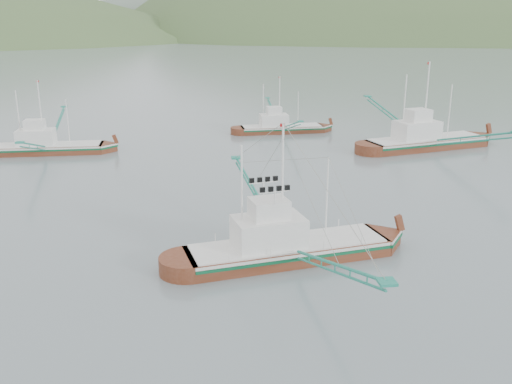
{
  "coord_description": "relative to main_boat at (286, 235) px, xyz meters",
  "views": [
    {
      "loc": [
        -5.31,
        -36.87,
        16.69
      ],
      "look_at": [
        0.0,
        6.0,
        3.2
      ],
      "focal_mm": 40.0,
      "sensor_mm": 36.0,
      "label": 1
    }
  ],
  "objects": [
    {
      "name": "ridge_distant",
      "position": [
        28.64,
        560.05,
        -1.86
      ],
      "size": [
        960.0,
        400.0,
        240.0
      ],
      "primitive_type": "ellipsoid",
      "color": "slate",
      "rests_on": "ground"
    },
    {
      "name": "bg_boat_right",
      "position": [
        24.07,
        32.49,
        0.31
      ],
      "size": [
        16.85,
        29.02,
        11.94
      ],
      "rotation": [
        0.0,
        0.0,
        0.24
      ],
      "color": "#5B2713",
      "rests_on": "ground"
    },
    {
      "name": "main_boat",
      "position": [
        0.0,
        0.0,
        0.0
      ],
      "size": [
        14.96,
        25.98,
        10.62
      ],
      "rotation": [
        0.0,
        0.0,
        0.19
      ],
      "color": "#5B2713",
      "rests_on": "ground"
    },
    {
      "name": "ground",
      "position": [
        -1.36,
        0.05,
        -1.86
      ],
      "size": [
        1200.0,
        1200.0,
        0.0
      ],
      "primitive_type": "plane",
      "color": "slate",
      "rests_on": "ground"
    },
    {
      "name": "headland_right",
      "position": [
        238.64,
        430.05,
        -1.86
      ],
      "size": [
        684.0,
        432.0,
        306.0
      ],
      "primitive_type": "ellipsoid",
      "color": "#425E30",
      "rests_on": "ground"
    },
    {
      "name": "bg_boat_left",
      "position": [
        -24.17,
        35.74,
        -0.52
      ],
      "size": [
        13.4,
        24.24,
        9.81
      ],
      "rotation": [
        0.0,
        0.0,
        0.01
      ],
      "color": "#5B2713",
      "rests_on": "ground"
    },
    {
      "name": "bg_boat_far",
      "position": [
        7.14,
        45.1,
        -0.65
      ],
      "size": [
        12.2,
        21.84,
        8.84
      ],
      "rotation": [
        0.0,
        0.0,
        0.05
      ],
      "color": "#5B2713",
      "rests_on": "ground"
    }
  ]
}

